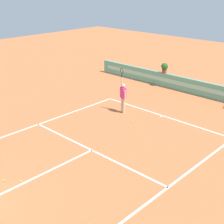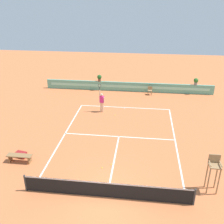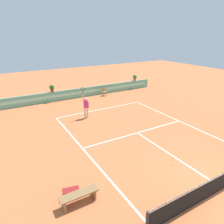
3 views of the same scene
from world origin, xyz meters
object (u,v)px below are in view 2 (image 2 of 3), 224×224
(gear_bag, at_px, (21,155))
(tennis_ball_mid_court, at_px, (115,115))
(umpire_chair, at_px, (214,169))
(tennis_ball_by_sideline, at_px, (102,168))
(bench_courtside, at_px, (20,157))
(potted_plant_left, at_px, (99,78))
(potted_plant_far_right, at_px, (196,81))
(tennis_player, at_px, (102,101))
(tennis_ball_near_baseline, at_px, (111,164))
(ball_kid_chair, at_px, (150,90))

(gear_bag, relative_size, tennis_ball_mid_court, 10.29)
(umpire_chair, xyz_separation_m, tennis_ball_by_sideline, (-6.14, 1.18, -1.31))
(bench_courtside, height_order, gear_bag, bench_courtside)
(bench_courtside, xyz_separation_m, potted_plant_left, (2.78, 13.93, 1.04))
(tennis_ball_mid_court, height_order, potted_plant_far_right, potted_plant_far_right)
(tennis_ball_by_sideline, bearing_deg, tennis_player, 98.99)
(bench_courtside, bearing_deg, tennis_ball_near_baseline, 3.86)
(tennis_player, distance_m, tennis_ball_mid_court, 1.75)
(potted_plant_left, height_order, potted_plant_far_right, same)
(tennis_ball_mid_court, bearing_deg, potted_plant_far_right, 39.34)
(tennis_ball_near_baseline, distance_m, tennis_ball_mid_court, 7.22)
(umpire_chair, relative_size, tennis_ball_mid_court, 31.47)
(potted_plant_left, bearing_deg, bench_courtside, -101.28)
(ball_kid_chair, distance_m, tennis_ball_near_baseline, 13.06)
(tennis_player, xyz_separation_m, potted_plant_far_right, (9.00, 5.68, 0.36))
(bench_courtside, distance_m, tennis_ball_near_baseline, 5.78)
(bench_courtside, xyz_separation_m, potted_plant_far_right, (12.94, 13.93, 1.04))
(tennis_ball_mid_court, xyz_separation_m, potted_plant_far_right, (7.74, 6.35, 1.38))
(bench_courtside, xyz_separation_m, gear_bag, (-0.16, 0.53, -0.20))
(potted_plant_far_right, bearing_deg, ball_kid_chair, -171.13)
(tennis_ball_mid_court, bearing_deg, gear_bag, -127.19)
(umpire_chair, bearing_deg, potted_plant_far_right, 84.13)
(potted_plant_left, bearing_deg, umpire_chair, -60.38)
(tennis_ball_near_baseline, distance_m, potted_plant_far_right, 15.39)
(umpire_chair, xyz_separation_m, potted_plant_left, (-8.60, 15.13, 0.07))
(tennis_player, xyz_separation_m, tennis_ball_mid_court, (1.26, -0.67, -1.02))
(bench_courtside, distance_m, tennis_ball_by_sideline, 5.25)
(ball_kid_chair, distance_m, gear_bag, 15.21)
(umpire_chair, height_order, tennis_ball_near_baseline, umpire_chair)
(tennis_player, bearing_deg, tennis_ball_by_sideline, -81.01)
(bench_courtside, relative_size, potted_plant_far_right, 2.21)
(ball_kid_chair, distance_m, potted_plant_left, 5.60)
(potted_plant_left, bearing_deg, potted_plant_far_right, 0.00)
(umpire_chair, xyz_separation_m, ball_kid_chair, (-3.13, 14.39, -0.86))
(gear_bag, bearing_deg, tennis_ball_near_baseline, -1.38)
(tennis_player, bearing_deg, ball_kid_chair, 48.95)
(tennis_ball_near_baseline, height_order, tennis_ball_by_sideline, same)
(bench_courtside, bearing_deg, ball_kid_chair, 58.00)
(ball_kid_chair, height_order, tennis_ball_near_baseline, ball_kid_chair)
(tennis_ball_near_baseline, distance_m, tennis_ball_by_sideline, 0.65)
(ball_kid_chair, relative_size, tennis_ball_by_sideline, 12.50)
(gear_bag, relative_size, tennis_ball_by_sideline, 10.29)
(tennis_ball_near_baseline, bearing_deg, umpire_chair, -15.74)
(tennis_ball_near_baseline, bearing_deg, tennis_ball_by_sideline, -141.66)
(potted_plant_left, distance_m, potted_plant_far_right, 10.16)
(tennis_ball_near_baseline, xyz_separation_m, tennis_ball_by_sideline, (-0.51, -0.40, 0.00))
(bench_courtside, distance_m, potted_plant_left, 14.24)
(umpire_chair, relative_size, tennis_ball_by_sideline, 31.47)
(umpire_chair, height_order, potted_plant_left, umpire_chair)
(tennis_ball_mid_court, distance_m, potted_plant_far_right, 10.11)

